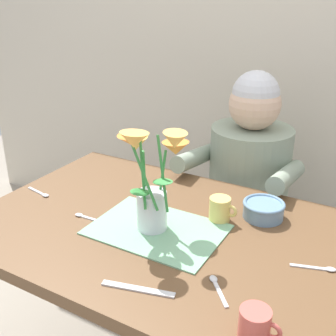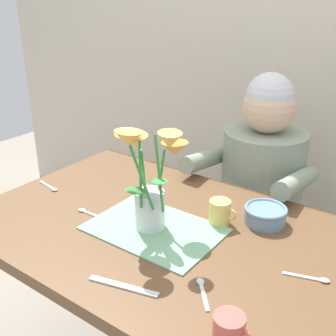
{
  "view_description": "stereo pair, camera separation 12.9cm",
  "coord_description": "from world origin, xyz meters",
  "px_view_note": "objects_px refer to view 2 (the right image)",
  "views": [
    {
      "loc": [
        0.58,
        -0.98,
        1.43
      ],
      "look_at": [
        -0.01,
        0.05,
        0.92
      ],
      "focal_mm": 44.76,
      "sensor_mm": 36.0,
      "label": 1
    },
    {
      "loc": [
        0.69,
        -0.91,
        1.43
      ],
      "look_at": [
        -0.01,
        0.05,
        0.92
      ],
      "focal_mm": 44.76,
      "sensor_mm": 36.0,
      "label": 2
    }
  ],
  "objects_px": {
    "dinner_knife": "(123,286)",
    "coffee_cup": "(220,212)",
    "seated_person": "(259,206)",
    "flower_vase": "(149,175)",
    "ceramic_bowl": "(265,214)",
    "ceramic_mug": "(229,332)"
  },
  "relations": [
    {
      "from": "seated_person",
      "to": "ceramic_mug",
      "type": "xyz_separation_m",
      "value": [
        0.34,
        -0.92,
        0.22
      ]
    },
    {
      "from": "seated_person",
      "to": "coffee_cup",
      "type": "height_order",
      "value": "seated_person"
    },
    {
      "from": "ceramic_bowl",
      "to": "flower_vase",
      "type": "bearing_deg",
      "value": -137.7
    },
    {
      "from": "flower_vase",
      "to": "seated_person",
      "type": "bearing_deg",
      "value": 82.76
    },
    {
      "from": "dinner_knife",
      "to": "coffee_cup",
      "type": "distance_m",
      "value": 0.42
    },
    {
      "from": "flower_vase",
      "to": "ceramic_mug",
      "type": "distance_m",
      "value": 0.52
    },
    {
      "from": "flower_vase",
      "to": "dinner_knife",
      "type": "xyz_separation_m",
      "value": [
        0.12,
        -0.25,
        -0.18
      ]
    },
    {
      "from": "seated_person",
      "to": "ceramic_mug",
      "type": "relative_size",
      "value": 12.2
    },
    {
      "from": "dinner_knife",
      "to": "coffee_cup",
      "type": "xyz_separation_m",
      "value": [
        0.04,
        0.41,
        0.04
      ]
    },
    {
      "from": "dinner_knife",
      "to": "coffee_cup",
      "type": "relative_size",
      "value": 2.04
    },
    {
      "from": "seated_person",
      "to": "dinner_knife",
      "type": "xyz_separation_m",
      "value": [
        0.03,
        -0.9,
        0.18
      ]
    },
    {
      "from": "ceramic_bowl",
      "to": "coffee_cup",
      "type": "height_order",
      "value": "coffee_cup"
    },
    {
      "from": "seated_person",
      "to": "ceramic_bowl",
      "type": "height_order",
      "value": "seated_person"
    },
    {
      "from": "ceramic_bowl",
      "to": "dinner_knife",
      "type": "bearing_deg",
      "value": -107.4
    },
    {
      "from": "flower_vase",
      "to": "ceramic_bowl",
      "type": "height_order",
      "value": "flower_vase"
    },
    {
      "from": "ceramic_bowl",
      "to": "ceramic_mug",
      "type": "bearing_deg",
      "value": -73.99
    },
    {
      "from": "coffee_cup",
      "to": "ceramic_mug",
      "type": "bearing_deg",
      "value": -58.38
    },
    {
      "from": "seated_person",
      "to": "ceramic_bowl",
      "type": "xyz_separation_m",
      "value": [
        0.19,
        -0.4,
        0.21
      ]
    },
    {
      "from": "flower_vase",
      "to": "ceramic_bowl",
      "type": "distance_m",
      "value": 0.4
    },
    {
      "from": "flower_vase",
      "to": "dinner_knife",
      "type": "height_order",
      "value": "flower_vase"
    },
    {
      "from": "seated_person",
      "to": "coffee_cup",
      "type": "xyz_separation_m",
      "value": [
        0.07,
        -0.49,
        0.22
      ]
    },
    {
      "from": "coffee_cup",
      "to": "ceramic_mug",
      "type": "distance_m",
      "value": 0.5
    }
  ]
}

